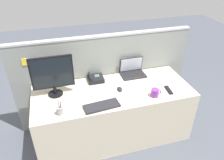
% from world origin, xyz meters
% --- Properties ---
extents(ground_plane, '(10.00, 10.00, 0.00)m').
position_xyz_m(ground_plane, '(0.00, 0.00, 0.00)').
color(ground_plane, '#4C515B').
extents(desk, '(1.94, 0.77, 0.73)m').
position_xyz_m(desk, '(0.00, 0.00, 0.36)').
color(desk, beige).
rests_on(desk, ground_plane).
extents(cubicle_divider, '(2.42, 0.08, 1.29)m').
position_xyz_m(cubicle_divider, '(-0.00, 0.43, 0.65)').
color(cubicle_divider, gray).
rests_on(cubicle_divider, ground_plane).
extents(desktop_monitor, '(0.48, 0.17, 0.49)m').
position_xyz_m(desktop_monitor, '(-0.68, 0.12, 1.00)').
color(desktop_monitor, black).
rests_on(desktop_monitor, desk).
extents(laptop, '(0.32, 0.23, 0.23)m').
position_xyz_m(laptop, '(0.36, 0.31, 0.79)').
color(laptop, '#232328').
rests_on(laptop, desk).
extents(desk_phone, '(0.20, 0.19, 0.09)m').
position_xyz_m(desk_phone, '(-0.16, 0.28, 0.76)').
color(desk_phone, black).
rests_on(desk_phone, desk).
extents(keyboard_main, '(0.41, 0.19, 0.02)m').
position_xyz_m(keyboard_main, '(-0.21, -0.27, 0.74)').
color(keyboard_main, '#232328').
rests_on(keyboard_main, desk).
extents(computer_mouse_right_hand, '(0.06, 0.10, 0.03)m').
position_xyz_m(computer_mouse_right_hand, '(0.08, -0.02, 0.74)').
color(computer_mouse_right_hand, '#232328').
rests_on(computer_mouse_right_hand, desk).
extents(pen_cup, '(0.07, 0.07, 0.18)m').
position_xyz_m(pen_cup, '(-0.66, -0.26, 0.77)').
color(pen_cup, '#99999E').
rests_on(pen_cup, desk).
extents(cell_phone_silver_slab, '(0.16, 0.16, 0.01)m').
position_xyz_m(cell_phone_silver_slab, '(0.81, 0.08, 0.73)').
color(cell_phone_silver_slab, '#B7BAC1').
rests_on(cell_phone_silver_slab, desk).
extents(cell_phone_white_slab, '(0.14, 0.14, 0.01)m').
position_xyz_m(cell_phone_white_slab, '(0.14, -0.23, 0.73)').
color(cell_phone_white_slab, silver).
rests_on(cell_phone_white_slab, desk).
extents(tv_remote, '(0.06, 0.17, 0.02)m').
position_xyz_m(tv_remote, '(0.65, -0.19, 0.74)').
color(tv_remote, black).
rests_on(tv_remote, desk).
extents(coffee_mug, '(0.13, 0.09, 0.09)m').
position_xyz_m(coffee_mug, '(0.44, -0.25, 0.77)').
color(coffee_mug, purple).
rests_on(coffee_mug, desk).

